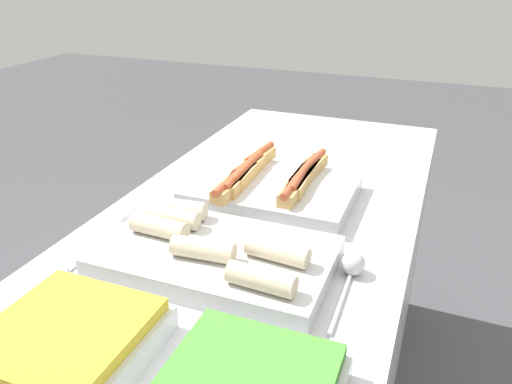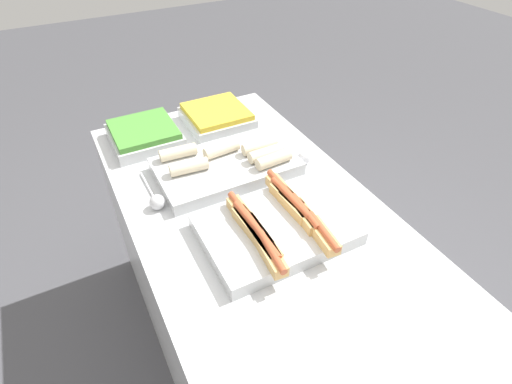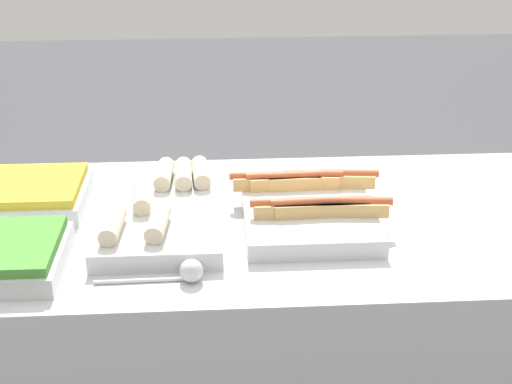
% 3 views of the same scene
% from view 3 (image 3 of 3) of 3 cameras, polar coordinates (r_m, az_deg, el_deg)
% --- Properties ---
extents(counter, '(1.82, 0.84, 0.90)m').
position_cam_3_polar(counter, '(2.17, 2.59, -12.72)').
color(counter, silver).
rests_on(counter, ground_plane).
extents(tray_hotdogs, '(0.41, 0.47, 0.10)m').
position_cam_3_polar(tray_hotdogs, '(1.91, 4.12, -1.01)').
color(tray_hotdogs, silver).
rests_on(tray_hotdogs, counter).
extents(tray_wraps, '(0.32, 0.53, 0.10)m').
position_cam_3_polar(tray_wraps, '(1.91, -7.54, -1.40)').
color(tray_wraps, silver).
rests_on(tray_wraps, counter).
extents(tray_side_front, '(0.29, 0.28, 0.07)m').
position_cam_3_polar(tray_side_front, '(1.78, -19.67, -4.84)').
color(tray_side_front, silver).
rests_on(tray_side_front, counter).
extents(tray_side_back, '(0.29, 0.28, 0.07)m').
position_cam_3_polar(tray_side_back, '(2.07, -17.37, -0.17)').
color(tray_side_back, silver).
rests_on(tray_side_back, counter).
extents(serving_spoon_near, '(0.25, 0.05, 0.05)m').
position_cam_3_polar(serving_spoon_near, '(1.64, -5.66, -6.38)').
color(serving_spoon_near, silver).
rests_on(serving_spoon_near, counter).
extents(serving_spoon_far, '(0.27, 0.05, 0.05)m').
position_cam_3_polar(serving_spoon_far, '(2.18, -5.07, 1.92)').
color(serving_spoon_far, silver).
rests_on(serving_spoon_far, counter).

